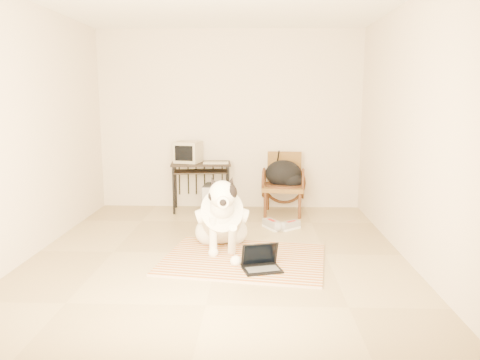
{
  "coord_description": "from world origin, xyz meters",
  "views": [
    {
      "loc": [
        0.41,
        -4.92,
        1.69
      ],
      "look_at": [
        0.24,
        -0.01,
        0.82
      ],
      "focal_mm": 35.0,
      "sensor_mm": 36.0,
      "label": 1
    }
  ],
  "objects_px": {
    "rattan_chair": "(283,183)",
    "backpack": "(285,175)",
    "computer_desk": "(201,170)",
    "laptop": "(261,263)",
    "pc_tower": "(210,198)",
    "dog": "(222,218)",
    "crt_monitor": "(188,152)"
  },
  "relations": [
    {
      "from": "computer_desk",
      "to": "backpack",
      "type": "height_order",
      "value": "backpack"
    },
    {
      "from": "rattan_chair",
      "to": "backpack",
      "type": "height_order",
      "value": "rattan_chair"
    },
    {
      "from": "dog",
      "to": "computer_desk",
      "type": "relative_size",
      "value": 1.35
    },
    {
      "from": "laptop",
      "to": "crt_monitor",
      "type": "relative_size",
      "value": 1.01
    },
    {
      "from": "pc_tower",
      "to": "rattan_chair",
      "type": "bearing_deg",
      "value": -4.39
    },
    {
      "from": "computer_desk",
      "to": "pc_tower",
      "type": "xyz_separation_m",
      "value": [
        0.14,
        -0.03,
        -0.43
      ]
    },
    {
      "from": "rattan_chair",
      "to": "backpack",
      "type": "relative_size",
      "value": 1.64
    },
    {
      "from": "crt_monitor",
      "to": "rattan_chair",
      "type": "relative_size",
      "value": 0.47
    },
    {
      "from": "pc_tower",
      "to": "rattan_chair",
      "type": "relative_size",
      "value": 0.5
    },
    {
      "from": "rattan_chair",
      "to": "backpack",
      "type": "distance_m",
      "value": 0.16
    },
    {
      "from": "laptop",
      "to": "rattan_chair",
      "type": "xyz_separation_m",
      "value": [
        0.35,
        2.38,
        0.37
      ]
    },
    {
      "from": "pc_tower",
      "to": "backpack",
      "type": "distance_m",
      "value": 1.18
    },
    {
      "from": "crt_monitor",
      "to": "backpack",
      "type": "xyz_separation_m",
      "value": [
        1.44,
        -0.21,
        -0.3
      ]
    },
    {
      "from": "dog",
      "to": "laptop",
      "type": "relative_size",
      "value": 2.93
    },
    {
      "from": "backpack",
      "to": "pc_tower",
      "type": "bearing_deg",
      "value": 172.37
    },
    {
      "from": "laptop",
      "to": "crt_monitor",
      "type": "height_order",
      "value": "crt_monitor"
    },
    {
      "from": "rattan_chair",
      "to": "backpack",
      "type": "bearing_deg",
      "value": -78.47
    },
    {
      "from": "dog",
      "to": "backpack",
      "type": "bearing_deg",
      "value": 64.46
    },
    {
      "from": "computer_desk",
      "to": "crt_monitor",
      "type": "distance_m",
      "value": 0.33
    },
    {
      "from": "crt_monitor",
      "to": "backpack",
      "type": "bearing_deg",
      "value": -8.38
    },
    {
      "from": "laptop",
      "to": "backpack",
      "type": "distance_m",
      "value": 2.4
    },
    {
      "from": "crt_monitor",
      "to": "computer_desk",
      "type": "bearing_deg",
      "value": -9.4
    },
    {
      "from": "laptop",
      "to": "crt_monitor",
      "type": "bearing_deg",
      "value": 113.03
    },
    {
      "from": "laptop",
      "to": "pc_tower",
      "type": "height_order",
      "value": "pc_tower"
    },
    {
      "from": "dog",
      "to": "laptop",
      "type": "bearing_deg",
      "value": -56.3
    },
    {
      "from": "computer_desk",
      "to": "rattan_chair",
      "type": "relative_size",
      "value": 1.03
    },
    {
      "from": "computer_desk",
      "to": "crt_monitor",
      "type": "xyz_separation_m",
      "value": [
        -0.19,
        0.03,
        0.26
      ]
    },
    {
      "from": "backpack",
      "to": "computer_desk",
      "type": "bearing_deg",
      "value": 171.79
    },
    {
      "from": "dog",
      "to": "pc_tower",
      "type": "height_order",
      "value": "dog"
    },
    {
      "from": "laptop",
      "to": "pc_tower",
      "type": "distance_m",
      "value": 2.57
    },
    {
      "from": "laptop",
      "to": "computer_desk",
      "type": "distance_m",
      "value": 2.7
    },
    {
      "from": "pc_tower",
      "to": "dog",
      "type": "bearing_deg",
      "value": -80.45
    }
  ]
}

